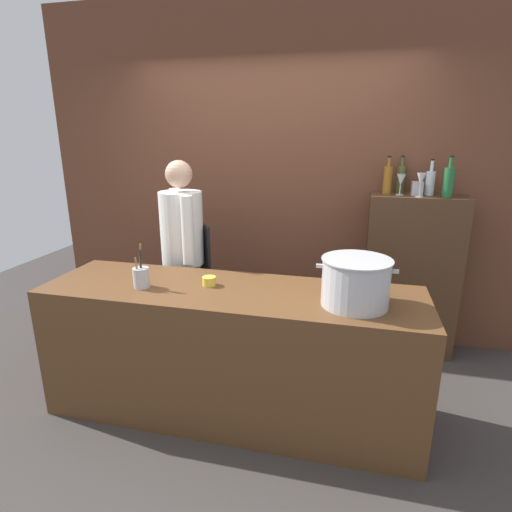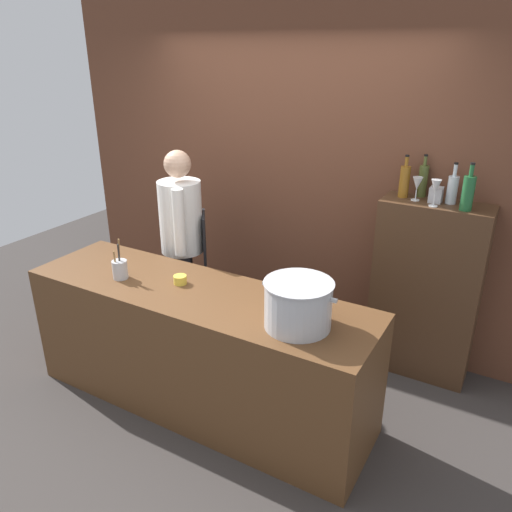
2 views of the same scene
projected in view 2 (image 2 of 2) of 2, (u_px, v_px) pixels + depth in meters
The scene contains 15 objects.
ground_plane at pixel (202, 401), 3.63m from camera, with size 8.00×8.00×0.00m, color #383330.
brick_back_panel at pixel (292, 161), 4.17m from camera, with size 4.40×0.10×3.00m, color brown.
prep_counter at pixel (199, 349), 3.46m from camera, with size 2.45×0.70×0.90m, color brown.
bar_cabinet at pixel (425, 291), 3.75m from camera, with size 0.76×0.32×1.37m, color #472D1C.
chef at pixel (182, 236), 4.03m from camera, with size 0.41×0.46×1.66m.
stockpot_large at pixel (298, 304), 2.82m from camera, with size 0.46×0.40×0.28m.
utensil_crock at pixel (120, 269), 3.43m from camera, with size 0.10×0.10×0.29m.
butter_jar at pixel (180, 280), 3.37m from camera, with size 0.09×0.09×0.06m, color yellow.
wine_bottle_clear at pixel (452, 189), 3.43m from camera, with size 0.07×0.07×0.29m.
wine_bottle_amber at pixel (404, 181), 3.57m from camera, with size 0.07×0.07×0.31m.
wine_bottle_green at pixel (468, 192), 3.28m from camera, with size 0.08×0.08×0.32m.
wine_bottle_olive at pixel (423, 180), 3.58m from camera, with size 0.07×0.07×0.31m.
wine_glass_tall at pixel (417, 184), 3.49m from camera, with size 0.07×0.07×0.17m.
wine_glass_short at pixel (436, 188), 3.36m from camera, with size 0.07×0.07×0.19m.
spice_tin_silver at pixel (436, 195), 3.47m from camera, with size 0.09×0.09×0.11m, color #B2B2B7.
Camera 2 is at (1.81, -2.34, 2.39)m, focal length 35.06 mm.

